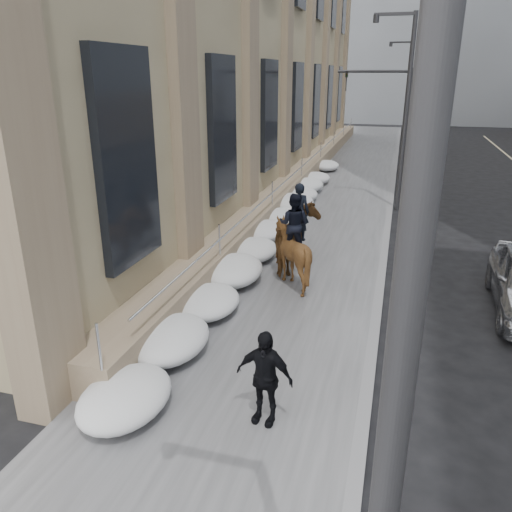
# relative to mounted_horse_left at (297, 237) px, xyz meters

# --- Properties ---
(ground) EXTENTS (140.00, 140.00, 0.00)m
(ground) POSITION_rel_mounted_horse_left_xyz_m (-0.09, -5.51, -1.15)
(ground) COLOR black
(ground) RESTS_ON ground
(sidewalk) EXTENTS (5.00, 80.00, 0.12)m
(sidewalk) POSITION_rel_mounted_horse_left_xyz_m (-0.09, 4.49, -1.09)
(sidewalk) COLOR #48484A
(sidewalk) RESTS_ON ground
(curb) EXTENTS (0.24, 80.00, 0.12)m
(curb) POSITION_rel_mounted_horse_left_xyz_m (2.53, 4.49, -1.09)
(curb) COLOR slate
(curb) RESTS_ON ground
(limestone_building) EXTENTS (6.10, 44.00, 18.00)m
(limestone_building) POSITION_rel_mounted_horse_left_xyz_m (-5.35, 14.45, 7.76)
(limestone_building) COLOR #8D7D5C
(limestone_building) RESTS_ON ground
(bg_building_far) EXTENTS (24.00, 12.00, 20.00)m
(bg_building_far) POSITION_rel_mounted_horse_left_xyz_m (-6.09, 66.49, 8.85)
(bg_building_far) COLOR gray
(bg_building_far) RESTS_ON ground
(streetlight_near) EXTENTS (1.71, 0.24, 8.00)m
(streetlight_near) POSITION_rel_mounted_horse_left_xyz_m (2.65, -11.51, 3.44)
(streetlight_near) COLOR #2D2D30
(streetlight_near) RESTS_ON ground
(streetlight_mid) EXTENTS (1.71, 0.24, 8.00)m
(streetlight_mid) POSITION_rel_mounted_horse_left_xyz_m (2.65, 8.49, 3.44)
(streetlight_mid) COLOR #2D2D30
(streetlight_mid) RESTS_ON ground
(streetlight_far) EXTENTS (1.71, 0.24, 8.00)m
(streetlight_far) POSITION_rel_mounted_horse_left_xyz_m (2.65, 28.49, 3.44)
(streetlight_far) COLOR #2D2D30
(streetlight_far) RESTS_ON ground
(traffic_signal) EXTENTS (4.10, 0.22, 6.00)m
(traffic_signal) POSITION_rel_mounted_horse_left_xyz_m (1.99, 16.49, 2.86)
(traffic_signal) COLOR #2D2D30
(traffic_signal) RESTS_ON ground
(snow_bank) EXTENTS (1.70, 18.10, 0.76)m
(snow_bank) POSITION_rel_mounted_horse_left_xyz_m (-1.51, 2.60, -0.68)
(snow_bank) COLOR silver
(snow_bank) RESTS_ON sidewalk
(mounted_horse_left) EXTENTS (1.13, 2.30, 2.62)m
(mounted_horse_left) POSITION_rel_mounted_horse_left_xyz_m (0.00, 0.00, 0.00)
(mounted_horse_left) COLOR #412913
(mounted_horse_left) RESTS_ON sidewalk
(mounted_horse_right) EXTENTS (1.57, 1.74, 2.56)m
(mounted_horse_right) POSITION_rel_mounted_horse_left_xyz_m (0.10, -1.14, 0.02)
(mounted_horse_right) COLOR #422912
(mounted_horse_right) RESTS_ON sidewalk
(pedestrian) EXTENTS (1.05, 0.55, 1.70)m
(pedestrian) POSITION_rel_mounted_horse_left_xyz_m (0.89, -7.05, -0.17)
(pedestrian) COLOR black
(pedestrian) RESTS_ON sidewalk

